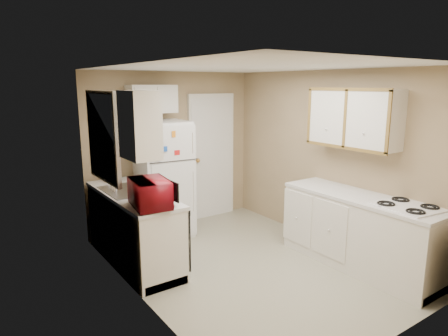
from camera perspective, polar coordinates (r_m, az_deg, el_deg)
floor at (r=5.13m, az=3.29°, el=-13.63°), size 3.80×3.80×0.00m
ceiling at (r=4.64m, az=3.65°, el=14.21°), size 3.80×3.80×0.00m
wall_left at (r=4.05m, az=-12.30°, el=-2.85°), size 3.80×3.80×0.00m
wall_right at (r=5.70m, az=14.57°, el=1.30°), size 3.80×3.80×0.00m
wall_back at (r=6.32m, az=-7.30°, el=2.59°), size 2.80×2.80×0.00m
wall_front at (r=3.51m, az=23.18°, el=-5.84°), size 2.80×2.80×0.00m
left_counter at (r=5.17m, az=-12.76°, el=-8.30°), size 0.60×1.80×0.90m
dishwasher at (r=4.76m, az=-6.71°, el=-9.37°), size 0.03×0.58×0.72m
sink at (r=5.18m, az=-13.60°, el=-3.55°), size 0.54×0.74×0.16m
microwave at (r=4.40m, az=-10.47°, el=-3.60°), size 0.59×0.38×0.36m
soap_bottle at (r=5.62m, az=-15.89°, el=-1.00°), size 0.10×0.10×0.20m
window_blinds at (r=4.96m, az=-16.82°, el=4.31°), size 0.10×0.98×1.08m
upper_cabinet_left at (r=4.20m, az=-11.94°, el=6.03°), size 0.30×0.45×0.70m
refrigerator at (r=5.91m, az=-8.63°, el=-1.56°), size 0.76×0.74×1.70m
cabinet_over_fridge at (r=5.93m, az=-10.29°, el=9.67°), size 0.70×0.30×0.40m
interior_door at (r=6.66m, az=-1.77°, el=1.60°), size 0.86×0.06×2.08m
right_counter at (r=5.19m, az=18.70°, el=-8.58°), size 0.60×2.00×0.90m
stove at (r=4.96m, az=24.22°, el=-10.77°), size 0.59×0.70×0.77m
upper_cabinet_right at (r=5.20m, az=18.02°, el=6.79°), size 0.30×1.20×0.70m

